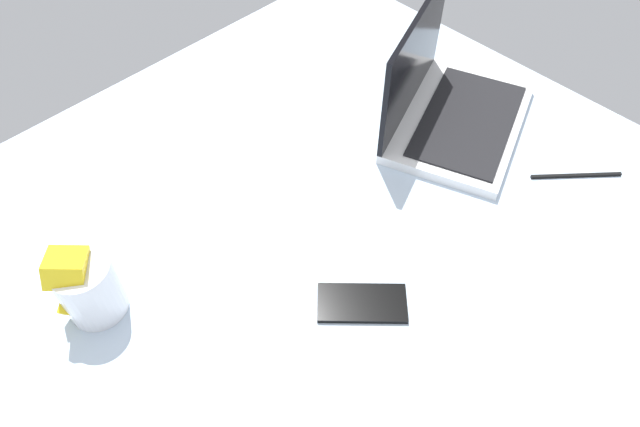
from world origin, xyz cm
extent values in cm
cube|color=silver|center=(0.00, 0.00, 9.00)|extent=(180.00, 140.00, 18.00)
cube|color=silver|center=(63.73, 9.84, 19.00)|extent=(39.06, 33.32, 2.00)
cube|color=black|center=(64.26, 8.44, 20.20)|extent=(33.17, 26.29, 0.40)
cube|color=black|center=(59.77, 20.10, 30.50)|extent=(31.15, 12.79, 21.00)
cylinder|color=silver|center=(-9.76, 24.27, 23.50)|extent=(9.00, 9.00, 11.00)
cube|color=yellow|center=(-11.61, 24.41, 21.51)|extent=(7.50, 7.90, 6.28)
cube|color=yellow|center=(-9.42, 24.59, 24.12)|extent=(6.56, 6.48, 5.23)
cube|color=yellow|center=(-9.57, 24.23, 26.73)|extent=(6.35, 6.36, 4.55)
cube|color=yellow|center=(-10.94, 25.09, 29.34)|extent=(8.64, 8.33, 6.31)
cube|color=black|center=(19.76, -4.35, 18.40)|extent=(14.67, 14.74, 0.80)
cube|color=black|center=(68.15, -13.91, 18.30)|extent=(13.00, 11.86, 0.60)
camera|label=1|loc=(-17.73, -32.84, 98.35)|focal=32.79mm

